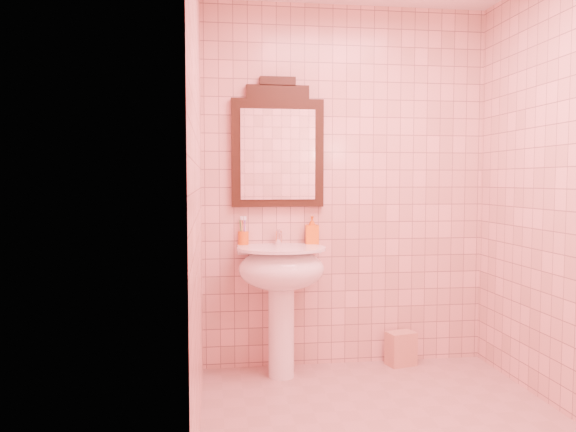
{
  "coord_description": "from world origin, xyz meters",
  "views": [
    {
      "loc": [
        -0.93,
        -2.73,
        1.3
      ],
      "look_at": [
        -0.48,
        0.55,
        1.09
      ],
      "focal_mm": 35.0,
      "sensor_mm": 36.0,
      "label": 1
    }
  ],
  "objects": [
    {
      "name": "faucet",
      "position": [
        -0.48,
        1.01,
        0.92
      ],
      "size": [
        0.04,
        0.16,
        0.11
      ],
      "color": "white",
      "rests_on": "pedestal_sink"
    },
    {
      "name": "towel",
      "position": [
        0.38,
        1.0,
        0.12
      ],
      "size": [
        0.22,
        0.17,
        0.23
      ],
      "primitive_type": "cube",
      "rotation": [
        0.0,
        0.0,
        0.25
      ],
      "color": "tan",
      "rests_on": "floor"
    },
    {
      "name": "mirror",
      "position": [
        -0.48,
        1.07,
        1.52
      ],
      "size": [
        0.63,
        0.06,
        0.88
      ],
      "color": "black",
      "rests_on": "back_wall"
    },
    {
      "name": "toothbrush_cup",
      "position": [
        -0.72,
        1.05,
        0.91
      ],
      "size": [
        0.07,
        0.07,
        0.17
      ],
      "rotation": [
        0.0,
        0.0,
        -0.19
      ],
      "color": "orange",
      "rests_on": "pedestal_sink"
    },
    {
      "name": "pedestal_sink",
      "position": [
        -0.48,
        0.87,
        0.66
      ],
      "size": [
        0.58,
        0.58,
        0.86
      ],
      "color": "white",
      "rests_on": "floor"
    },
    {
      "name": "floor",
      "position": [
        0.0,
        0.0,
        0.0
      ],
      "size": [
        2.2,
        2.2,
        0.0
      ],
      "primitive_type": "plane",
      "color": "tan",
      "rests_on": "ground"
    },
    {
      "name": "back_wall",
      "position": [
        0.0,
        1.1,
        1.25
      ],
      "size": [
        2.0,
        0.02,
        2.5
      ],
      "primitive_type": "cube",
      "color": "beige",
      "rests_on": "floor"
    },
    {
      "name": "soap_dispenser",
      "position": [
        -0.25,
        1.03,
        0.96
      ],
      "size": [
        0.09,
        0.1,
        0.19
      ],
      "primitive_type": "imported",
      "rotation": [
        0.0,
        0.0,
        -0.08
      ],
      "color": "orange",
      "rests_on": "pedestal_sink"
    }
  ]
}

